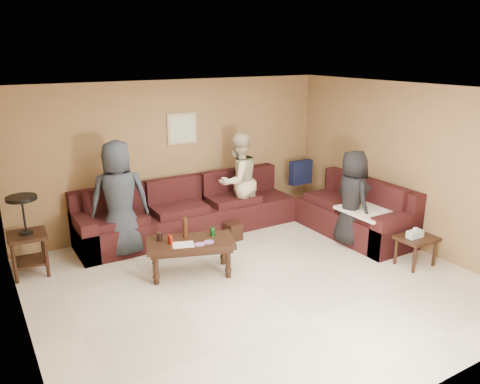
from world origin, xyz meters
The scene contains 10 objects.
room centered at (0.00, 0.00, 1.66)m, with size 5.60×5.50×2.50m.
sectional_sofa centered at (0.81, 1.52, 0.33)m, with size 4.65×2.90×0.97m.
coffee_table centered at (-0.63, 0.70, 0.41)m, with size 1.30×0.95×0.77m.
end_table_left centered at (-2.52, 1.82, 0.59)m, with size 0.52×0.52×1.12m.
side_table_right centered at (2.23, -0.70, 0.38)m, with size 0.53×0.43×0.58m.
waste_bin centered at (0.48, 1.44, 0.14)m, with size 0.23×0.23×0.28m, color black.
wall_art centered at (0.10, 2.48, 1.70)m, with size 0.52×0.04×0.52m.
person_left centered at (-1.23, 1.80, 0.87)m, with size 0.85×0.55×1.74m, color #282E37.
person_middle centered at (0.84, 1.90, 0.83)m, with size 0.80×0.63×1.65m, color #C2B690.
person_right centered at (1.98, 0.36, 0.76)m, with size 0.74×0.48×1.51m, color black.
Camera 1 is at (-3.05, -4.66, 2.97)m, focal length 35.00 mm.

